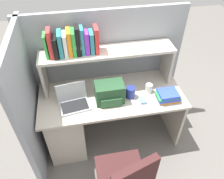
# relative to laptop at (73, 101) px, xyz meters

# --- Properties ---
(ground_plane) EXTENTS (8.00, 8.00, 0.00)m
(ground_plane) POSITION_rel_laptop_xyz_m (0.42, 0.07, -0.78)
(ground_plane) COLOR slate
(desk) EXTENTS (1.60, 0.70, 0.73)m
(desk) POSITION_rel_laptop_xyz_m (0.03, 0.07, -0.38)
(desk) COLOR beige
(desk) RESTS_ON ground_plane
(cubicle_partition_rear) EXTENTS (1.84, 0.05, 1.55)m
(cubicle_partition_rear) POSITION_rel_laptop_xyz_m (0.42, 0.45, -0.01)
(cubicle_partition_rear) COLOR gray
(cubicle_partition_rear) RESTS_ON ground_plane
(cubicle_partition_left) EXTENTS (0.05, 1.06, 1.55)m
(cubicle_partition_left) POSITION_rel_laptop_xyz_m (-0.43, 0.02, -0.01)
(cubicle_partition_left) COLOR gray
(cubicle_partition_left) RESTS_ON ground_plane
(overhead_hutch) EXTENTS (1.44, 0.28, 0.45)m
(overhead_hutch) POSITION_rel_laptop_xyz_m (0.42, 0.27, 0.30)
(overhead_hutch) COLOR #B3A99C
(overhead_hutch) RESTS_ON desk
(reference_books_on_shelf) EXTENTS (0.53, 0.19, 0.29)m
(reference_books_on_shelf) POSITION_rel_laptop_xyz_m (0.06, 0.27, 0.53)
(reference_books_on_shelf) COLOR green
(reference_books_on_shelf) RESTS_ON overhead_hutch
(laptop) EXTENTS (0.34, 0.29, 0.22)m
(laptop) POSITION_rel_laptop_xyz_m (0.00, 0.00, 0.00)
(laptop) COLOR #B7BABF
(laptop) RESTS_ON desk
(backpack) EXTENTS (0.30, 0.22, 0.22)m
(backpack) POSITION_rel_laptop_xyz_m (0.39, -0.01, 0.06)
(backpack) COLOR #264C2D
(backpack) RESTS_ON desk
(computer_mouse) EXTENTS (0.07, 0.11, 0.03)m
(computer_mouse) POSITION_rel_laptop_xyz_m (0.74, -0.10, -0.03)
(computer_mouse) COLOR #7299C6
(computer_mouse) RESTS_ON desk
(paper_cup) EXTENTS (0.08, 0.08, 0.10)m
(paper_cup) POSITION_rel_laptop_xyz_m (0.84, 0.04, 0.00)
(paper_cup) COLOR white
(paper_cup) RESTS_ON desk
(snack_canister) EXTENTS (0.10, 0.10, 0.13)m
(snack_canister) POSITION_rel_laptop_xyz_m (0.62, -0.00, 0.02)
(snack_canister) COLOR navy
(snack_canister) RESTS_ON desk
(desk_book_stack) EXTENTS (0.25, 0.17, 0.11)m
(desk_book_stack) POSITION_rel_laptop_xyz_m (1.00, -0.12, 0.00)
(desk_book_stack) COLOR orange
(desk_book_stack) RESTS_ON desk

